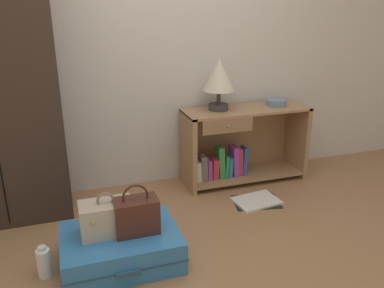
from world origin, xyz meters
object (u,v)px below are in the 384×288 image
(bookshelf, at_px, (239,145))
(train_case, at_px, (107,218))
(table_lamp, at_px, (219,77))
(handbag, at_px, (136,215))
(open_book_on_floor, at_px, (256,201))
(suitcase_large, at_px, (121,247))
(bowl, at_px, (277,102))
(bottle, at_px, (44,262))

(bookshelf, bearing_deg, train_case, -145.68)
(table_lamp, height_order, handbag, table_lamp)
(train_case, distance_m, handbag, 0.18)
(handbag, distance_m, open_book_on_floor, 1.21)
(suitcase_large, xyz_separation_m, handbag, (0.10, -0.02, 0.22))
(table_lamp, distance_m, bowl, 0.61)
(handbag, bearing_deg, open_book_on_floor, 23.25)
(bookshelf, relative_size, table_lamp, 2.55)
(table_lamp, relative_size, train_case, 1.37)
(bowl, bearing_deg, open_book_on_floor, -130.79)
(suitcase_large, distance_m, handbag, 0.24)
(handbag, distance_m, bottle, 0.60)
(table_lamp, height_order, suitcase_large, table_lamp)
(train_case, xyz_separation_m, handbag, (0.17, -0.05, 0.01))
(bookshelf, xyz_separation_m, bottle, (-1.67, -0.90, -0.23))
(bowl, xyz_separation_m, handbag, (-1.47, -0.92, -0.38))
(bookshelf, relative_size, handbag, 3.47)
(bookshelf, relative_size, train_case, 3.49)
(table_lamp, bearing_deg, bottle, -147.98)
(train_case, bearing_deg, suitcase_large, -22.18)
(bookshelf, relative_size, suitcase_large, 1.54)
(bowl, distance_m, handbag, 1.77)
(bottle, bearing_deg, suitcase_large, -0.89)
(bowl, height_order, open_book_on_floor, bowl)
(bottle, bearing_deg, train_case, 3.20)
(table_lamp, relative_size, bowl, 2.42)
(suitcase_large, relative_size, bottle, 3.56)
(table_lamp, relative_size, suitcase_large, 0.60)
(bookshelf, xyz_separation_m, open_book_on_floor, (-0.05, -0.47, -0.32))
(handbag, bearing_deg, bowl, 32.12)
(open_book_on_floor, bearing_deg, train_case, -161.59)
(bowl, relative_size, open_book_on_floor, 0.43)
(handbag, bearing_deg, train_case, 165.26)
(open_book_on_floor, bearing_deg, bookshelf, 84.40)
(bookshelf, distance_m, train_case, 1.56)
(bookshelf, height_order, handbag, bookshelf)
(train_case, bearing_deg, bottle, -176.80)
(table_lamp, distance_m, handbag, 1.46)
(bowl, height_order, train_case, bowl)
(suitcase_large, height_order, open_book_on_floor, suitcase_large)
(bowl, bearing_deg, bottle, -156.12)
(train_case, height_order, open_book_on_floor, train_case)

